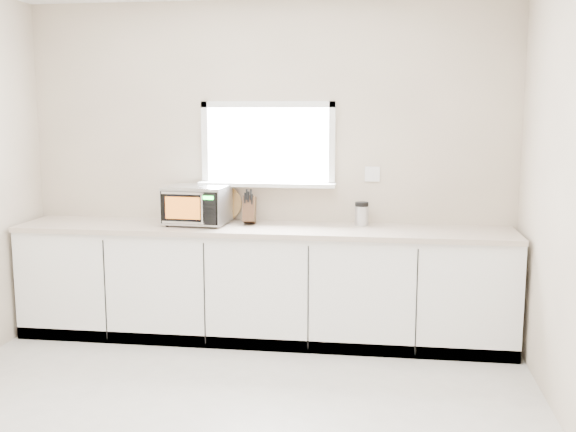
# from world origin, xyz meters

# --- Properties ---
(back_wall) EXTENTS (4.00, 0.17, 2.70)m
(back_wall) POSITION_xyz_m (0.00, 2.00, 1.36)
(back_wall) COLOR beige
(back_wall) RESTS_ON ground
(cabinets) EXTENTS (3.92, 0.60, 0.88)m
(cabinets) POSITION_xyz_m (0.00, 1.70, 0.44)
(cabinets) COLOR white
(cabinets) RESTS_ON ground
(countertop) EXTENTS (3.92, 0.64, 0.04)m
(countertop) POSITION_xyz_m (0.00, 1.69, 0.90)
(countertop) COLOR beige
(countertop) RESTS_ON cabinets
(microwave) EXTENTS (0.51, 0.43, 0.31)m
(microwave) POSITION_xyz_m (-0.54, 1.72, 1.08)
(microwave) COLOR black
(microwave) RESTS_ON countertop
(knife_block) EXTENTS (0.11, 0.21, 0.29)m
(knife_block) POSITION_xyz_m (-0.12, 1.80, 1.04)
(knife_block) COLOR #442E18
(knife_block) RESTS_ON countertop
(cutting_board) EXTENTS (0.29, 0.07, 0.29)m
(cutting_board) POSITION_xyz_m (-0.36, 1.94, 1.06)
(cutting_board) COLOR #AB7942
(cutting_board) RESTS_ON countertop
(coffee_grinder) EXTENTS (0.13, 0.13, 0.19)m
(coffee_grinder) POSITION_xyz_m (0.77, 1.86, 1.01)
(coffee_grinder) COLOR #B4B7BC
(coffee_grinder) RESTS_ON countertop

